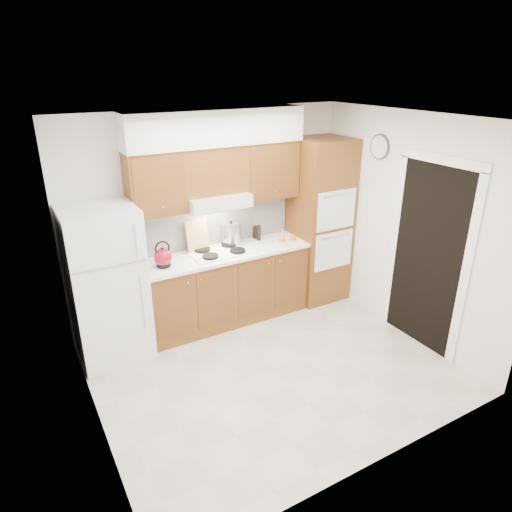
{
  "coord_description": "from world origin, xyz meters",
  "views": [
    {
      "loc": [
        -2.18,
        -3.47,
        3.04
      ],
      "look_at": [
        0.05,
        0.45,
        1.15
      ],
      "focal_mm": 32.0,
      "sensor_mm": 36.0,
      "label": 1
    }
  ],
  "objects_px": {
    "oven_cabinet": "(319,221)",
    "kettle": "(163,257)",
    "fridge": "(107,285)",
    "stock_pot": "(231,233)"
  },
  "relations": [
    {
      "from": "kettle",
      "to": "stock_pot",
      "type": "bearing_deg",
      "value": 24.51
    },
    {
      "from": "fridge",
      "to": "oven_cabinet",
      "type": "bearing_deg",
      "value": 0.7
    },
    {
      "from": "oven_cabinet",
      "to": "fridge",
      "type": "bearing_deg",
      "value": -179.3
    },
    {
      "from": "oven_cabinet",
      "to": "stock_pot",
      "type": "distance_m",
      "value": 1.24
    },
    {
      "from": "kettle",
      "to": "stock_pot",
      "type": "xyz_separation_m",
      "value": [
        0.98,
        0.24,
        0.04
      ]
    },
    {
      "from": "oven_cabinet",
      "to": "stock_pot",
      "type": "relative_size",
      "value": 8.85
    },
    {
      "from": "oven_cabinet",
      "to": "kettle",
      "type": "height_order",
      "value": "oven_cabinet"
    },
    {
      "from": "stock_pot",
      "to": "kettle",
      "type": "bearing_deg",
      "value": -166.0
    },
    {
      "from": "oven_cabinet",
      "to": "stock_pot",
      "type": "xyz_separation_m",
      "value": [
        -1.23,
        0.2,
        -0.01
      ]
    },
    {
      "from": "fridge",
      "to": "kettle",
      "type": "xyz_separation_m",
      "value": [
        0.64,
        -0.01,
        0.19
      ]
    }
  ]
}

